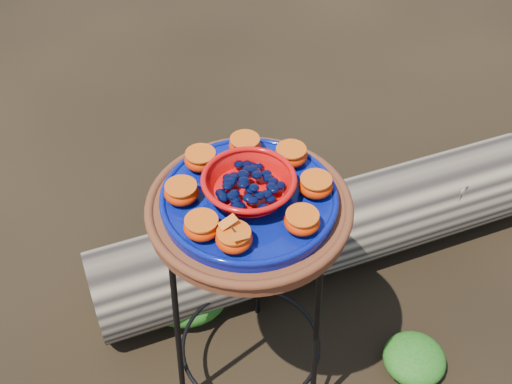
# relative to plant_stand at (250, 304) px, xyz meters

# --- Properties ---
(ground) EXTENTS (60.00, 60.00, 0.00)m
(ground) POSITION_rel_plant_stand_xyz_m (0.00, 0.00, -0.35)
(ground) COLOR black
(plant_stand) EXTENTS (0.44, 0.44, 0.70)m
(plant_stand) POSITION_rel_plant_stand_xyz_m (0.00, 0.00, 0.00)
(plant_stand) COLOR black
(plant_stand) RESTS_ON ground
(terracotta_saucer) EXTENTS (0.46, 0.46, 0.04)m
(terracotta_saucer) POSITION_rel_plant_stand_xyz_m (0.00, 0.00, 0.37)
(terracotta_saucer) COLOR #592215
(terracotta_saucer) RESTS_ON plant_stand
(cobalt_plate) EXTENTS (0.40, 0.40, 0.03)m
(cobalt_plate) POSITION_rel_plant_stand_xyz_m (0.00, 0.00, 0.40)
(cobalt_plate) COLOR #05004D
(cobalt_plate) RESTS_ON terracotta_saucer
(red_bowl) EXTENTS (0.20, 0.20, 0.06)m
(red_bowl) POSITION_rel_plant_stand_xyz_m (0.00, 0.00, 0.44)
(red_bowl) COLOR #C00A08
(red_bowl) RESTS_ON cobalt_plate
(glass_gems) EXTENTS (0.15, 0.15, 0.03)m
(glass_gems) POSITION_rel_plant_stand_xyz_m (0.00, 0.00, 0.48)
(glass_gems) COLOR black
(glass_gems) RESTS_ON red_bowl
(orange_half_0) EXTENTS (0.08, 0.08, 0.04)m
(orange_half_0) POSITION_rel_plant_stand_xyz_m (-0.02, -0.15, 0.44)
(orange_half_0) COLOR #AD1B00
(orange_half_0) RESTS_ON cobalt_plate
(orange_half_1) EXTENTS (0.08, 0.08, 0.04)m
(orange_half_1) POSITION_rel_plant_stand_xyz_m (0.12, -0.09, 0.44)
(orange_half_1) COLOR #AD1B00
(orange_half_1) RESTS_ON cobalt_plate
(orange_half_2) EXTENTS (0.08, 0.08, 0.04)m
(orange_half_2) POSITION_rel_plant_stand_xyz_m (0.15, 0.02, 0.44)
(orange_half_2) COLOR #AD1B00
(orange_half_2) RESTS_ON cobalt_plate
(orange_half_3) EXTENTS (0.08, 0.08, 0.04)m
(orange_half_3) POSITION_rel_plant_stand_xyz_m (0.09, 0.12, 0.44)
(orange_half_3) COLOR #AD1B00
(orange_half_3) RESTS_ON cobalt_plate
(orange_half_4) EXTENTS (0.08, 0.08, 0.04)m
(orange_half_4) POSITION_rel_plant_stand_xyz_m (-0.02, 0.15, 0.44)
(orange_half_4) COLOR #AD1B00
(orange_half_4) RESTS_ON cobalt_plate
(orange_half_5) EXTENTS (0.08, 0.08, 0.04)m
(orange_half_5) POSITION_rel_plant_stand_xyz_m (-0.12, 0.09, 0.44)
(orange_half_5) COLOR #AD1B00
(orange_half_5) RESTS_ON cobalt_plate
(orange_half_6) EXTENTS (0.08, 0.08, 0.04)m
(orange_half_6) POSITION_rel_plant_stand_xyz_m (-0.15, -0.02, 0.44)
(orange_half_6) COLOR #AD1B00
(orange_half_6) RESTS_ON cobalt_plate
(orange_half_7) EXTENTS (0.08, 0.08, 0.04)m
(orange_half_7) POSITION_rel_plant_stand_xyz_m (-0.09, -0.12, 0.44)
(orange_half_7) COLOR #AD1B00
(orange_half_7) RESTS_ON cobalt_plate
(butterfly) EXTENTS (0.10, 0.09, 0.01)m
(butterfly) POSITION_rel_plant_stand_xyz_m (-0.02, -0.15, 0.46)
(butterfly) COLOR #D75912
(butterfly) RESTS_ON orange_half_0
(driftwood_log) EXTENTS (1.61, 1.08, 0.30)m
(driftwood_log) POSITION_rel_plant_stand_xyz_m (0.21, 0.47, -0.20)
(driftwood_log) COLOR black
(driftwood_log) RESTS_ON ground
(foliage_left) EXTENTS (0.29, 0.29, 0.15)m
(foliage_left) POSITION_rel_plant_stand_xyz_m (-0.24, 0.24, -0.28)
(foliage_left) COLOR #184211
(foliage_left) RESTS_ON ground
(foliage_right) EXTENTS (0.19, 0.19, 0.10)m
(foliage_right) POSITION_rel_plant_stand_xyz_m (0.50, 0.06, -0.30)
(foliage_right) COLOR #184211
(foliage_right) RESTS_ON ground
(foliage_back) EXTENTS (0.34, 0.34, 0.17)m
(foliage_back) POSITION_rel_plant_stand_xyz_m (-0.08, 0.51, -0.26)
(foliage_back) COLOR #184211
(foliage_back) RESTS_ON ground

